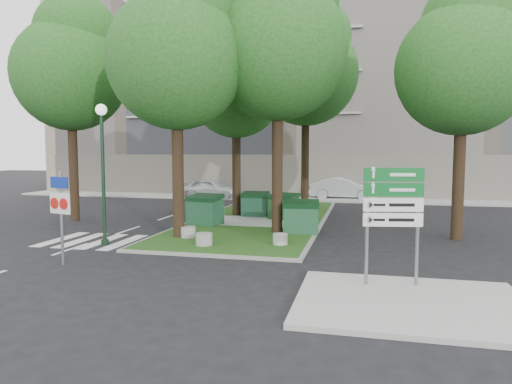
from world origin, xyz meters
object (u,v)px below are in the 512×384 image
(bollard_left, at_px, (188,232))
(litter_bin, at_px, (311,209))
(dumpster_d, at_px, (301,217))
(street_lamp, at_px, (103,157))
(car_silver, at_px, (343,188))
(dumpster_b, at_px, (255,204))
(directional_sign, at_px, (393,207))
(tree_median_near_left, at_px, (179,47))
(dumpster_c, at_px, (284,207))
(car_white, at_px, (210,188))
(tree_median_far, at_px, (308,63))
(tree_street_left, at_px, (72,64))
(dumpster_a, at_px, (205,210))
(bollard_right, at_px, (280,239))
(traffic_sign_pole, at_px, (61,205))
(tree_median_mid, at_px, (238,82))
(bollard_mid, at_px, (204,239))
(tree_median_near_right, at_px, (280,37))
(tree_street_right, at_px, (465,56))

(bollard_left, relative_size, litter_bin, 0.79)
(dumpster_d, distance_m, litter_bin, 5.14)
(street_lamp, distance_m, car_silver, 20.23)
(dumpster_b, xyz_separation_m, directional_sign, (6.07, -11.05, 1.32))
(dumpster_d, bearing_deg, tree_median_near_left, -161.85)
(tree_median_near_left, relative_size, dumpster_c, 6.59)
(car_white, bearing_deg, tree_median_far, -122.38)
(tree_street_left, xyz_separation_m, dumpster_a, (6.89, -0.47, -6.87))
(bollard_right, height_order, traffic_sign_pole, traffic_sign_pole)
(tree_median_mid, height_order, car_silver, tree_median_mid)
(bollard_right, bearing_deg, dumpster_b, 110.37)
(bollard_right, height_order, bollard_mid, bollard_mid)
(tree_street_left, bearing_deg, directional_sign, -29.90)
(tree_median_near_left, bearing_deg, bollard_left, -19.24)
(dumpster_c, height_order, traffic_sign_pole, traffic_sign_pole)
(tree_median_mid, relative_size, dumpster_b, 7.35)
(car_white, bearing_deg, bollard_mid, -157.82)
(tree_median_far, relative_size, litter_bin, 16.65)
(bollard_right, relative_size, street_lamp, 0.10)
(dumpster_a, height_order, directional_sign, directional_sign)
(tree_median_near_right, xyz_separation_m, dumpster_d, (0.91, -0.07, -7.22))
(dumpster_c, distance_m, dumpster_d, 3.80)
(tree_street_right, xyz_separation_m, dumpster_d, (-6.09, -0.57, -6.22))
(street_lamp, bearing_deg, tree_median_mid, 70.38)
(bollard_mid, bearing_deg, street_lamp, -177.02)
(tree_median_far, relative_size, tree_street_right, 1.18)
(dumpster_b, xyz_separation_m, street_lamp, (-3.86, -7.73, 2.49))
(tree_median_near_left, distance_m, litter_bin, 10.71)
(tree_median_far, xyz_separation_m, dumpster_b, (-2.21, -3.32, -7.60))
(tree_median_near_left, xyz_separation_m, bollard_left, (0.32, -0.11, -6.99))
(tree_median_near_right, height_order, tree_median_far, tree_median_far)
(tree_street_left, bearing_deg, dumpster_d, -7.81)
(tree_median_mid, distance_m, street_lamp, 9.34)
(dumpster_a, bearing_deg, dumpster_d, 0.72)
(tree_median_mid, distance_m, traffic_sign_pole, 12.45)
(tree_median_far, xyz_separation_m, directional_sign, (3.86, -14.37, -6.28))
(street_lamp, bearing_deg, litter_bin, 52.43)
(dumpster_b, bearing_deg, tree_median_far, 55.79)
(dumpster_a, xyz_separation_m, dumpster_d, (4.53, -1.10, -0.02))
(tree_median_near_left, relative_size, tree_street_left, 0.96)
(dumpster_c, relative_size, litter_bin, 2.23)
(tree_street_right, relative_size, dumpster_a, 5.91)
(tree_street_left, relative_size, traffic_sign_pole, 3.89)
(dumpster_a, bearing_deg, tree_street_right, 11.46)
(tree_median_far, distance_m, bollard_right, 12.90)
(tree_median_mid, xyz_separation_m, dumpster_c, (2.59, -1.01, -6.25))
(dumpster_d, xyz_separation_m, litter_bin, (-0.15, 5.13, -0.28))
(tree_median_far, distance_m, dumpster_a, 10.64)
(dumpster_d, bearing_deg, traffic_sign_pole, -139.90)
(dumpster_b, xyz_separation_m, bollard_left, (-1.16, -6.29, -0.40))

